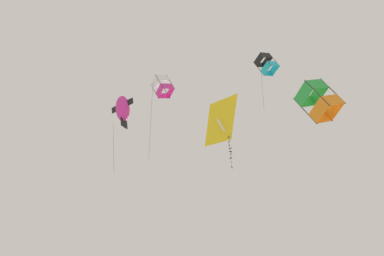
% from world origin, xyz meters
% --- Properties ---
extents(kite_delta_near_left, '(3.46, 1.65, 4.59)m').
position_xyz_m(kite_delta_near_left, '(-2.37, -2.06, 38.47)').
color(kite_delta_near_left, yellow).
extents(kite_box_far_centre, '(1.51, 1.46, 5.98)m').
position_xyz_m(kite_box_far_centre, '(-3.59, 1.86, 39.42)').
color(kite_box_far_centre, white).
extents(kite_fish_low_drifter, '(1.69, 1.50, 5.19)m').
position_xyz_m(kite_fish_low_drifter, '(-2.40, 4.00, 38.24)').
color(kite_fish_low_drifter, '#DB2D93').
extents(kite_box_highest, '(1.69, 1.63, 4.45)m').
position_xyz_m(kite_box_highest, '(-4.60, -4.78, 42.39)').
color(kite_box_highest, black).
extents(kite_box_mid_left, '(1.48, 2.18, 2.30)m').
position_xyz_m(kite_box_mid_left, '(-7.08, -5.75, 35.64)').
color(kite_box_mid_left, green).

